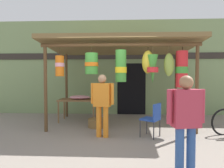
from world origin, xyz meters
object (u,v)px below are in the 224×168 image
object	(u,v)px
flower_heap_on_table	(80,97)
wicker_basket_by_table	(97,123)
display_table	(78,102)
folding_chair	(153,117)
shopper_by_bananas	(186,118)
vendor_in_orange	(102,101)

from	to	relation	value
flower_heap_on_table	wicker_basket_by_table	world-z (taller)	flower_heap_on_table
display_table	wicker_basket_by_table	bearing A→B (deg)	-45.90
flower_heap_on_table	folding_chair	world-z (taller)	flower_heap_on_table
flower_heap_on_table	wicker_basket_by_table	distance (m)	1.25
flower_heap_on_table	folding_chair	bearing A→B (deg)	-38.65
flower_heap_on_table	folding_chair	xyz separation A→B (m)	(2.17, -1.73, -0.30)
shopper_by_bananas	flower_heap_on_table	bearing A→B (deg)	122.73
wicker_basket_by_table	shopper_by_bananas	world-z (taller)	shopper_by_bananas
display_table	wicker_basket_by_table	world-z (taller)	display_table
flower_heap_on_table	wicker_basket_by_table	size ratio (longest dim) A/B	1.26
vendor_in_orange	shopper_by_bananas	bearing A→B (deg)	-52.83
display_table	shopper_by_bananas	distance (m)	4.37
flower_heap_on_table	vendor_in_orange	bearing A→B (deg)	-62.56
wicker_basket_by_table	shopper_by_bananas	distance (m)	3.41
wicker_basket_by_table	vendor_in_orange	size ratio (longest dim) A/B	0.35
display_table	shopper_by_bananas	world-z (taller)	shopper_by_bananas
wicker_basket_by_table	folding_chair	bearing A→B (deg)	-31.93
shopper_by_bananas	vendor_in_orange	bearing A→B (deg)	127.17
display_table	flower_heap_on_table	distance (m)	0.16
flower_heap_on_table	shopper_by_bananas	xyz separation A→B (m)	(2.36, -3.67, 0.09)
display_table	folding_chair	bearing A→B (deg)	-37.20
display_table	folding_chair	distance (m)	2.81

